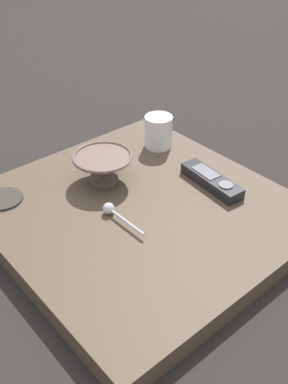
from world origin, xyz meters
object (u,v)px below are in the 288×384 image
tv_remote_near (212,181)px  coffee_mug (158,132)px  drink_coaster (3,199)px  cereal_bowl (104,166)px  teaspoon (112,211)px

tv_remote_near → coffee_mug: bearing=171.9°
coffee_mug → drink_coaster: bearing=-96.1°
coffee_mug → drink_coaster: 0.43m
cereal_bowl → drink_coaster: size_ratio=1.66×
cereal_bowl → drink_coaster: bearing=-110.7°
coffee_mug → cereal_bowl: bearing=-79.7°
coffee_mug → tv_remote_near: 0.22m
cereal_bowl → coffee_mug: (-0.04, 0.21, 0.00)m
teaspoon → tv_remote_near: 0.25m
cereal_bowl → coffee_mug: size_ratio=1.68×
cereal_bowl → coffee_mug: bearing=100.3°
tv_remote_near → drink_coaster: 0.47m
teaspoon → tv_remote_near: (0.06, 0.24, 0.00)m
cereal_bowl → teaspoon: size_ratio=1.14×
cereal_bowl → drink_coaster: cereal_bowl is taller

